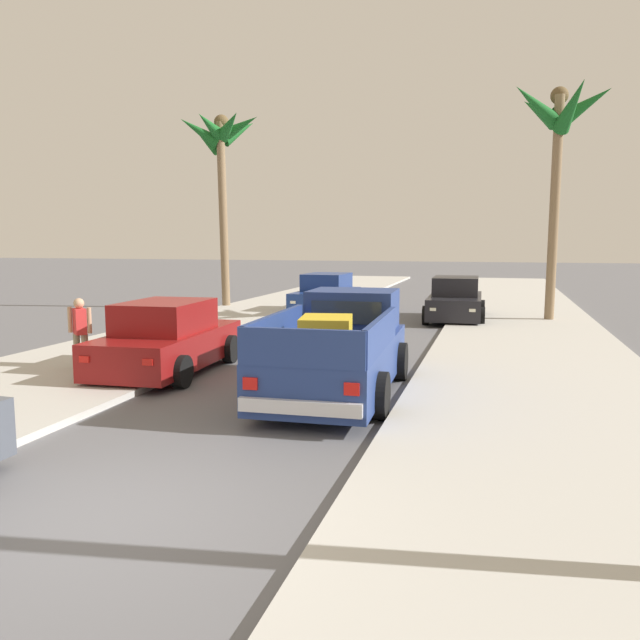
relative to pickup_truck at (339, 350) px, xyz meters
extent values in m
plane|color=slate|center=(-1.13, -5.87, -0.79)|extent=(160.00, 160.00, 0.00)
cube|color=beige|center=(-5.86, 6.13, -0.73)|extent=(4.80, 60.00, 0.12)
cube|color=beige|center=(3.61, 6.13, -0.73)|extent=(4.80, 60.00, 0.12)
cube|color=silver|center=(-4.86, 6.13, -0.74)|extent=(0.16, 60.00, 0.10)
cube|color=silver|center=(2.61, 6.13, -0.74)|extent=(0.16, 60.00, 0.10)
cube|color=navy|center=(0.01, -0.20, -0.19)|extent=(2.11, 5.17, 0.80)
cube|color=navy|center=(-0.05, 1.40, 0.61)|extent=(1.78, 1.56, 0.80)
cube|color=#283342|center=(-0.02, 0.64, 0.63)|extent=(1.38, 0.11, 0.44)
cube|color=#283342|center=(-0.08, 2.16, 0.63)|extent=(1.46, 0.12, 0.48)
cube|color=navy|center=(-0.87, -1.10, 0.49)|extent=(0.23, 3.30, 0.56)
cube|color=navy|center=(0.95, -1.03, 0.49)|extent=(0.23, 3.30, 0.56)
cube|color=navy|center=(0.10, -2.71, 0.49)|extent=(1.88, 0.17, 0.56)
cube|color=silver|center=(0.11, -2.80, -0.35)|extent=(1.83, 0.19, 0.20)
cylinder|color=black|center=(-1.03, 1.29, -0.41)|extent=(0.29, 0.77, 0.76)
cylinder|color=black|center=(0.93, 1.36, -0.41)|extent=(0.29, 0.77, 0.76)
cylinder|color=black|center=(-0.92, -1.64, -0.41)|extent=(0.29, 0.77, 0.76)
cylinder|color=black|center=(1.04, -1.57, -0.41)|extent=(0.29, 0.77, 0.76)
cube|color=red|center=(-0.64, -2.80, -0.05)|extent=(0.22, 0.05, 0.18)
cube|color=red|center=(0.85, -2.74, -0.05)|extent=(0.22, 0.05, 0.18)
cube|color=gold|center=(0.04, -1.10, 0.48)|extent=(0.98, 1.16, 0.54)
cube|color=maroon|center=(-3.94, 0.76, -0.26)|extent=(1.98, 4.29, 0.72)
cube|color=maroon|center=(-3.94, 0.66, 0.42)|extent=(1.63, 2.18, 0.64)
cube|color=#283342|center=(-3.99, 1.63, 0.40)|extent=(1.37, 0.15, 0.52)
cube|color=#283342|center=(-3.89, -0.31, 0.40)|extent=(1.34, 0.15, 0.50)
cylinder|color=black|center=(-4.91, 2.02, -0.47)|extent=(0.25, 0.65, 0.64)
cylinder|color=black|center=(-3.11, 2.11, -0.47)|extent=(0.25, 0.65, 0.64)
cylinder|color=black|center=(-4.78, -0.58, -0.47)|extent=(0.25, 0.65, 0.64)
cylinder|color=black|center=(-2.98, -0.49, -0.47)|extent=(0.25, 0.65, 0.64)
cube|color=red|center=(-4.47, -1.38, -0.15)|extent=(0.20, 0.05, 0.12)
cube|color=white|center=(-4.67, 2.84, -0.18)|extent=(0.20, 0.05, 0.10)
cube|color=red|center=(-3.20, -1.31, -0.15)|extent=(0.20, 0.05, 0.12)
cube|color=white|center=(-3.44, 2.90, -0.18)|extent=(0.20, 0.05, 0.10)
cube|color=black|center=(1.38, 11.34, -0.26)|extent=(1.85, 4.24, 0.72)
cube|color=black|center=(1.38, 11.44, 0.42)|extent=(1.57, 2.13, 0.64)
cube|color=#283342|center=(1.40, 10.47, 0.40)|extent=(1.37, 0.11, 0.52)
cube|color=#283342|center=(1.36, 12.41, 0.40)|extent=(1.34, 0.11, 0.50)
cylinder|color=black|center=(2.31, 10.06, -0.47)|extent=(0.23, 0.64, 0.64)
cylinder|color=black|center=(0.51, 10.02, -0.47)|extent=(0.23, 0.64, 0.64)
cylinder|color=black|center=(2.26, 12.66, -0.47)|extent=(0.23, 0.64, 0.64)
cylinder|color=black|center=(0.45, 12.62, -0.47)|extent=(0.23, 0.64, 0.64)
cube|color=red|center=(1.97, 13.46, -0.15)|extent=(0.20, 0.04, 0.12)
cube|color=white|center=(2.05, 9.24, -0.18)|extent=(0.20, 0.04, 0.10)
cube|color=red|center=(0.70, 13.43, -0.15)|extent=(0.20, 0.04, 0.12)
cube|color=white|center=(0.82, 9.21, -0.18)|extent=(0.20, 0.04, 0.10)
cube|color=navy|center=(-3.57, 12.34, -0.26)|extent=(1.85, 4.24, 0.72)
cube|color=navy|center=(-3.57, 12.44, 0.42)|extent=(1.57, 2.13, 0.64)
cube|color=#283342|center=(-3.59, 11.47, 0.40)|extent=(1.37, 0.11, 0.52)
cube|color=#283342|center=(-3.55, 13.41, 0.40)|extent=(1.34, 0.11, 0.50)
cylinder|color=black|center=(-2.70, 11.02, -0.47)|extent=(0.23, 0.64, 0.64)
cylinder|color=black|center=(-4.50, 11.06, -0.47)|extent=(0.23, 0.64, 0.64)
cylinder|color=black|center=(-2.64, 13.62, -0.47)|extent=(0.23, 0.64, 0.64)
cylinder|color=black|center=(-4.44, 13.67, -0.47)|extent=(0.23, 0.64, 0.64)
cube|color=red|center=(-2.89, 14.44, -0.15)|extent=(0.20, 0.04, 0.12)
cube|color=white|center=(-3.00, 10.22, -0.18)|extent=(0.20, 0.04, 0.10)
cube|color=red|center=(-4.16, 14.47, -0.15)|extent=(0.20, 0.04, 0.12)
cube|color=white|center=(-4.24, 10.25, -0.18)|extent=(0.20, 0.04, 0.10)
cube|color=red|center=(-3.15, -4.89, -0.15)|extent=(0.20, 0.05, 0.12)
cylinder|color=#846B4C|center=(-8.08, 12.94, 2.96)|extent=(0.33, 0.63, 7.51)
cone|color=#196023|center=(-7.26, 12.85, 6.49)|extent=(1.80, 0.74, 1.15)
cone|color=#196023|center=(-7.57, 13.49, 6.41)|extent=(1.49, 1.53, 1.28)
cone|color=#196023|center=(-8.34, 13.60, 6.51)|extent=(1.06, 1.62, 1.10)
cone|color=#196023|center=(-8.99, 13.24, 6.24)|extent=(1.94, 1.11, 1.59)
cone|color=#196023|center=(-8.90, 12.63, 6.35)|extent=(1.86, 1.16, 1.40)
cone|color=#196023|center=(-8.26, 12.23, 6.48)|extent=(0.92, 1.64, 1.15)
cone|color=#196023|center=(-7.48, 12.33, 6.48)|extent=(1.66, 1.67, 1.19)
sphere|color=brown|center=(-8.08, 12.94, 6.71)|extent=(0.60, 0.60, 0.60)
cylinder|color=#846B4C|center=(4.52, 11.49, 2.95)|extent=(0.32, 0.76, 7.49)
cone|color=#196023|center=(5.35, 11.37, 6.36)|extent=(1.79, 0.81, 1.35)
cone|color=#196023|center=(4.64, 12.41, 6.46)|extent=(0.80, 1.99, 1.19)
cone|color=#196023|center=(3.95, 12.09, 6.34)|extent=(1.58, 1.61, 1.38)
cone|color=#196023|center=(3.79, 10.83, 6.31)|extent=(1.87, 1.77, 1.45)
cone|color=#196023|center=(4.83, 10.54, 6.20)|extent=(1.14, 2.02, 1.63)
sphere|color=brown|center=(4.52, 11.49, 6.69)|extent=(0.57, 0.57, 0.57)
cylinder|color=gray|center=(-5.86, 0.29, -0.38)|extent=(0.14, 0.14, 0.82)
cylinder|color=gray|center=(-5.66, 0.29, -0.38)|extent=(0.14, 0.14, 0.82)
cube|color=red|center=(-5.76, 0.29, 0.30)|extent=(0.43, 0.42, 0.55)
sphere|color=tan|center=(-5.76, 0.29, 0.69)|extent=(0.22, 0.22, 0.22)
cylinder|color=tan|center=(-6.00, 0.29, 0.33)|extent=(0.09, 0.09, 0.55)
cylinder|color=tan|center=(-5.52, 0.29, 0.33)|extent=(0.09, 0.09, 0.55)
camera|label=1|loc=(2.76, -11.21, 2.01)|focal=35.62mm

